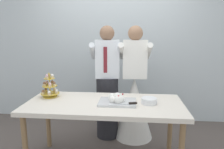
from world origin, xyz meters
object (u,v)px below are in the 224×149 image
Objects in this scene: cupcake_stand at (50,88)px; person_groom at (107,89)px; main_cake_tray at (117,100)px; person_bride at (134,100)px; plate_stack at (149,101)px; dessert_table at (104,109)px.

cupcake_stand is 0.18× the size of person_groom.
person_bride is at bearing 74.47° from main_cake_tray.
person_bride is (0.40, 0.02, -0.16)m from person_groom.
person_groom reaches higher than plate_stack.
cupcake_stand reaches higher than dessert_table.
cupcake_stand is at bearing 169.10° from main_cake_tray.
dessert_table is 9.94× the size of plate_stack.
dessert_table is 1.08× the size of person_bride.
main_cake_tray is 0.36m from plate_stack.
cupcake_stand is at bearing 167.67° from dessert_table.
dessert_table is 0.74m from cupcake_stand.
person_groom reaches higher than dessert_table.
person_bride is (0.20, 0.72, -0.23)m from main_cake_tray.
dessert_table is 0.70m from person_groom.
cupcake_stand is 0.70× the size of main_cake_tray.
dessert_table is 1.08× the size of person_groom.
main_cake_tray is 0.74m from person_groom.
person_groom reaches higher than cupcake_stand.
main_cake_tray is 0.26× the size of person_groom.
dessert_table is 0.52m from plate_stack.
dessert_table is 4.16× the size of main_cake_tray.
person_groom reaches higher than main_cake_tray.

